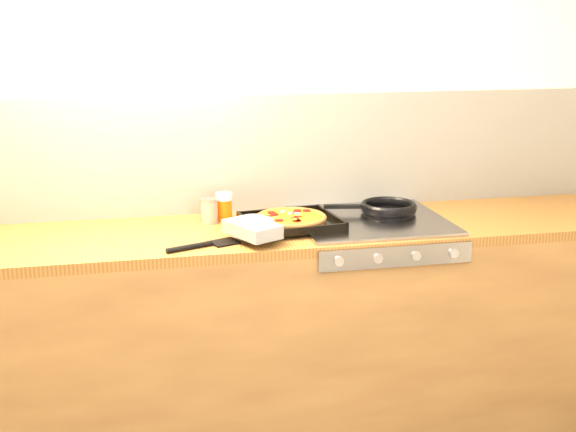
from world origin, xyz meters
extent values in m
plane|color=beige|center=(0.00, 1.40, 1.25)|extent=(3.20, 0.00, 3.20)
cube|color=silver|center=(0.00, 1.39, 1.15)|extent=(3.20, 0.02, 0.50)
cube|color=olive|center=(0.00, 1.10, 0.43)|extent=(3.20, 0.60, 0.86)
cube|color=brown|center=(0.00, 1.10, 0.88)|extent=(3.20, 0.60, 0.04)
cube|color=gray|center=(0.45, 0.80, 0.85)|extent=(0.60, 0.03, 0.08)
cylinder|color=#A5A5AA|center=(0.23, 0.78, 0.85)|extent=(0.04, 0.02, 0.04)
cylinder|color=#A5A5AA|center=(0.38, 0.78, 0.85)|extent=(0.04, 0.02, 0.04)
cylinder|color=#A5A5AA|center=(0.53, 0.78, 0.85)|extent=(0.04, 0.02, 0.04)
cylinder|color=#A5A5AA|center=(0.67, 0.78, 0.85)|extent=(0.04, 0.02, 0.04)
cube|color=gray|center=(0.45, 1.10, 0.91)|extent=(0.60, 0.56, 0.02)
cube|color=black|center=(0.11, 1.08, 0.92)|extent=(0.40, 0.36, 0.01)
cube|color=black|center=(0.09, 1.23, 0.94)|extent=(0.36, 0.06, 0.02)
cube|color=black|center=(0.13, 0.92, 0.94)|extent=(0.36, 0.06, 0.02)
cube|color=black|center=(0.29, 1.10, 0.94)|extent=(0.05, 0.32, 0.02)
cube|color=black|center=(-0.06, 1.05, 0.94)|extent=(0.05, 0.32, 0.02)
cylinder|color=olive|center=(0.11, 1.08, 0.93)|extent=(0.30, 0.30, 0.02)
torus|color=olive|center=(0.11, 1.08, 0.94)|extent=(0.32, 0.32, 0.02)
cylinder|color=orange|center=(0.11, 1.08, 0.95)|extent=(0.27, 0.27, 0.01)
cylinder|color=maroon|center=(0.14, 1.06, 0.95)|extent=(0.04, 0.04, 0.00)
cylinder|color=maroon|center=(0.05, 1.14, 0.95)|extent=(0.04, 0.04, 0.00)
cylinder|color=maroon|center=(0.12, 1.00, 0.95)|extent=(0.04, 0.04, 0.00)
cylinder|color=maroon|center=(0.02, 1.08, 0.95)|extent=(0.04, 0.04, 0.00)
cylinder|color=maroon|center=(0.15, 1.15, 0.95)|extent=(0.04, 0.04, 0.00)
cylinder|color=maroon|center=(0.12, 1.12, 0.95)|extent=(0.04, 0.04, 0.00)
cylinder|color=maroon|center=(0.05, 1.02, 0.95)|extent=(0.04, 0.04, 0.00)
cylinder|color=maroon|center=(0.19, 1.14, 0.95)|extent=(0.04, 0.04, 0.00)
cylinder|color=maroon|center=(0.12, 1.00, 0.95)|extent=(0.04, 0.04, 0.00)
cylinder|color=maroon|center=(0.12, 1.03, 0.95)|extent=(0.04, 0.04, 0.00)
cylinder|color=maroon|center=(0.05, 1.11, 0.95)|extent=(0.04, 0.04, 0.00)
ellipsoid|color=gold|center=(0.04, 1.05, 0.95)|extent=(0.03, 0.02, 0.01)
ellipsoid|color=gold|center=(0.02, 1.06, 0.95)|extent=(0.03, 0.02, 0.01)
ellipsoid|color=gold|center=(0.10, 1.12, 0.95)|extent=(0.03, 0.02, 0.01)
ellipsoid|color=gold|center=(0.09, 1.15, 0.95)|extent=(0.03, 0.02, 0.01)
ellipsoid|color=gold|center=(0.11, 1.01, 0.95)|extent=(0.03, 0.02, 0.01)
ellipsoid|color=gold|center=(0.14, 1.06, 0.95)|extent=(0.03, 0.02, 0.01)
ellipsoid|color=gold|center=(0.13, 1.08, 0.95)|extent=(0.03, 0.02, 0.01)
ellipsoid|color=gold|center=(0.05, 1.04, 0.95)|extent=(0.03, 0.02, 0.01)
ellipsoid|color=gold|center=(0.11, 1.14, 0.95)|extent=(0.03, 0.02, 0.01)
ellipsoid|color=silver|center=(0.09, 1.15, 0.95)|extent=(0.03, 0.03, 0.01)
ellipsoid|color=silver|center=(0.12, 1.11, 0.95)|extent=(0.03, 0.03, 0.01)
ellipsoid|color=silver|center=(0.14, 1.10, 0.95)|extent=(0.03, 0.03, 0.01)
cube|color=black|center=(-0.07, 0.92, 0.95)|extent=(0.21, 0.25, 0.05)
ellipsoid|color=black|center=(-0.05, 1.02, 0.95)|extent=(0.14, 0.14, 0.05)
cylinder|color=black|center=(-0.01, 0.96, 0.95)|extent=(0.07, 0.10, 0.05)
cylinder|color=black|center=(0.55, 1.16, 0.92)|extent=(0.25, 0.25, 0.01)
torus|color=black|center=(0.55, 1.16, 0.94)|extent=(0.28, 0.28, 0.02)
cube|color=black|center=(0.36, 1.20, 0.95)|extent=(0.17, 0.05, 0.02)
cylinder|color=#AB1E0D|center=(-0.20, 1.22, 0.95)|extent=(0.08, 0.08, 0.09)
cylinder|color=#B2B2B7|center=(-0.20, 1.22, 1.00)|extent=(0.09, 0.09, 0.01)
cylinder|color=#B2B2B7|center=(-0.20, 1.22, 0.90)|extent=(0.09, 0.09, 0.01)
cylinder|color=#DC5F0C|center=(-0.13, 1.27, 0.94)|extent=(0.08, 0.08, 0.08)
cylinder|color=silver|center=(-0.13, 1.27, 1.00)|extent=(0.08, 0.08, 0.03)
cylinder|color=#AF804A|center=(0.02, 1.25, 0.91)|extent=(0.26, 0.05, 0.02)
ellipsoid|color=#AF804A|center=(0.16, 1.26, 0.91)|extent=(0.06, 0.04, 0.02)
cube|color=black|center=(-0.17, 0.93, 0.90)|extent=(0.12, 0.12, 0.01)
cylinder|color=black|center=(-0.31, 0.88, 0.91)|extent=(0.18, 0.08, 0.02)
camera|label=1|loc=(-0.48, -1.61, 1.68)|focal=45.00mm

